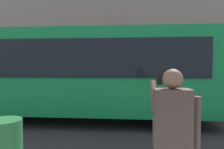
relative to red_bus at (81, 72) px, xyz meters
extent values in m
plane|color=#2B2B2D|center=(-2.33, -0.18, -1.68)|extent=(60.00, 60.00, 0.00)
cube|color=gray|center=(-2.33, -6.98, 4.32)|extent=(28.00, 0.80, 12.00)
cube|color=#19592D|center=(-5.83, -6.38, 1.32)|extent=(4.40, 1.10, 0.24)
cube|color=#0F7238|center=(-0.02, -0.01, 0.02)|extent=(9.00, 2.50, 2.60)
cube|color=black|center=(-0.02, 1.25, 0.42)|extent=(7.60, 0.06, 1.10)
cylinder|color=black|center=(2.98, -1.11, -1.18)|extent=(1.00, 0.28, 1.00)
cylinder|color=black|center=(-3.02, -1.11, -1.18)|extent=(1.00, 0.28, 1.00)
cylinder|color=black|center=(-3.02, 1.09, -1.18)|extent=(1.00, 0.28, 1.00)
cube|color=#473833|center=(-2.12, 4.66, -0.38)|extent=(0.40, 0.24, 0.66)
sphere|color=brown|center=(-2.12, 4.66, 0.06)|extent=(0.22, 0.22, 0.22)
cylinder|color=#473833|center=(-2.38, 4.66, -0.42)|extent=(0.09, 0.09, 0.58)
cylinder|color=#473833|center=(-1.94, 4.50, -0.16)|extent=(0.09, 0.48, 0.37)
cube|color=black|center=(-2.02, 4.36, 0.04)|extent=(0.07, 0.01, 0.14)
cylinder|color=#1E592D|center=(0.33, 3.91, -1.09)|extent=(0.57, 0.57, 0.89)
camera|label=1|loc=(-1.65, 6.99, 0.20)|focal=33.46mm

